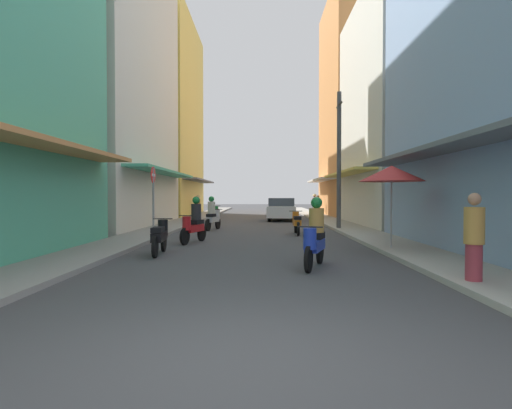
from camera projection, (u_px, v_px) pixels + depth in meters
ground_plane at (258, 223)px, 24.15m from camera, size 105.95×105.95×0.00m
sidewalk_left at (183, 222)px, 24.21m from camera, size 1.70×56.16×0.12m
sidewalk_right at (333, 222)px, 24.09m from camera, size 1.70×56.16×0.12m
building_left_mid at (97, 54)px, 21.22m from camera, size 7.05×11.62×17.76m
building_left_far at (156, 119)px, 33.27m from camera, size 7.05×11.02×15.47m
building_right_mid at (413, 113)px, 21.93m from camera, size 7.05×9.50×11.92m
building_right_far at (366, 108)px, 31.76m from camera, size 7.05×9.27×16.60m
motorbike_silver at (213, 215)px, 19.30m from camera, size 0.67×1.77×1.58m
motorbike_white at (283, 210)px, 32.45m from camera, size 0.59×1.80×0.96m
motorbike_green at (217, 213)px, 26.16m from camera, size 0.62×1.79×0.96m
motorbike_blue at (315, 236)px, 9.27m from camera, size 0.76×1.74×1.58m
motorbike_black at (160, 236)px, 11.37m from camera, size 0.55×1.81×0.96m
motorbike_orange at (297, 222)px, 17.21m from camera, size 0.55×1.81×0.96m
motorbike_red at (194, 222)px, 14.11m from camera, size 0.73×1.75×1.58m
parked_car at (282, 209)px, 26.73m from camera, size 1.99×4.19×1.45m
pedestrian_midway at (198, 204)px, 31.82m from camera, size 0.44×0.44×1.68m
pedestrian_far at (315, 203)px, 32.87m from camera, size 0.44×0.44×1.76m
pedestrian_foreground at (318, 206)px, 30.63m from camera, size 0.34×0.34×1.62m
pedestrian_crossing at (474, 240)px, 7.26m from camera, size 0.34×0.34×1.66m
vendor_umbrella at (392, 174)px, 11.90m from camera, size 1.85×1.85×2.47m
utility_pole at (339, 160)px, 19.11m from camera, size 0.20×1.20×6.37m
street_sign_no_entry at (153, 193)px, 14.93m from camera, size 0.07×0.60×2.65m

